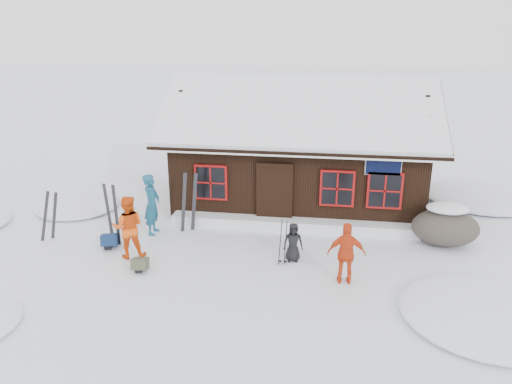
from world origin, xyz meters
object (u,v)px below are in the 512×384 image
skier_orange_right (346,254)px  skier_crouched (293,242)px  skier_teal (152,204)px  boulder (445,226)px  skier_orange_left (128,227)px  backpack_olive (140,266)px  ski_pair_left (50,216)px  ski_poles (283,243)px  backpack_blue (110,242)px

skier_orange_right → skier_crouched: (-1.37, 1.01, -0.25)m
skier_teal → boulder: bearing=-87.4°
skier_orange_left → backpack_olive: (0.57, -0.74, -0.74)m
skier_teal → skier_orange_left: 1.64m
boulder → ski_pair_left: size_ratio=1.23×
ski_pair_left → ski_poles: size_ratio=1.17×
skier_crouched → boulder: bearing=12.7°
skier_orange_left → boulder: bearing=177.3°
skier_teal → skier_orange_right: 6.13m
skier_teal → ski_poles: (4.09, -1.46, -0.32)m
skier_orange_right → ski_poles: (-1.62, 0.75, -0.18)m
skier_orange_right → boulder: skier_orange_right is taller
skier_teal → ski_pair_left: (-2.82, -0.88, -0.21)m
skier_orange_right → boulder: 3.94m
skier_orange_left → ski_poles: size_ratio=1.35×
skier_teal → skier_crouched: size_ratio=1.74×
boulder → ski_poles: ski_poles is taller
skier_crouched → ski_pair_left: (-7.16, 0.33, 0.19)m
skier_teal → boulder: 8.60m
skier_teal → boulder: (8.58, 0.48, -0.38)m
skier_orange_right → skier_teal: bearing=-22.1°
skier_orange_right → skier_crouched: 1.72m
skier_crouched → backpack_blue: size_ratio=1.85×
skier_teal → ski_poles: 4.35m
skier_orange_left → backpack_blue: (-0.81, 0.47, -0.72)m
skier_orange_left → skier_orange_right: bearing=157.9°
boulder → backpack_olive: (-8.09, -2.86, -0.42)m
boulder → backpack_blue: size_ratio=3.25×
skier_orange_right → ski_poles: size_ratio=1.21×
ski_pair_left → backpack_blue: size_ratio=2.65×
skier_crouched → backpack_olive: 4.05m
skier_orange_right → backpack_olive: size_ratio=3.17×
skier_orange_right → skier_crouched: skier_orange_right is taller
skier_orange_left → skier_crouched: 4.46m
boulder → skier_crouched: bearing=-158.3°
skier_crouched → ski_poles: ski_poles is taller
boulder → backpack_blue: (-9.47, -1.64, -0.40)m
backpack_blue → skier_crouched: bearing=-19.4°
skier_teal → skier_orange_left: bearing=176.5°
skier_orange_left → ski_pair_left: (-2.73, 0.76, -0.15)m
skier_teal → ski_poles: bearing=-110.3°
skier_orange_left → backpack_blue: 1.18m
skier_teal → skier_crouched: skier_teal is taller
ski_poles → backpack_blue: 5.01m
skier_teal → backpack_olive: size_ratio=3.75×
skier_orange_right → ski_pair_left: skier_orange_right is taller
boulder → skier_orange_right: bearing=-136.7°
ski_poles → boulder: bearing=23.4°
skier_orange_right → ski_pair_left: bearing=-9.8°
skier_orange_right → backpack_olive: 5.27m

